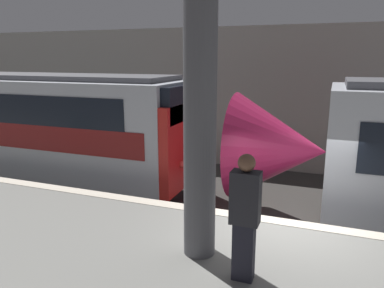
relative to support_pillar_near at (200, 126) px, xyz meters
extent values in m
plane|color=#33302D|center=(1.12, 1.70, -3.11)|extent=(120.00, 120.00, 0.00)
cube|color=beige|center=(1.12, 1.55, -1.96)|extent=(40.00, 0.30, 0.01)
cube|color=#9E998E|center=(1.12, 8.69, -0.53)|extent=(50.00, 0.15, 5.17)
cylinder|color=#56565B|center=(0.00, 0.00, 0.00)|extent=(0.47, 0.47, 3.93)
cone|color=#B21E4C|center=(0.59, 4.13, -1.21)|extent=(2.20, 2.66, 2.66)
sphere|color=#F2EFCC|center=(-0.36, 4.13, -1.63)|extent=(0.20, 0.20, 0.20)
cube|color=red|center=(-1.88, 4.13, -1.29)|extent=(0.25, 2.77, 2.24)
cube|color=black|center=(-1.88, 4.13, -0.17)|extent=(0.25, 2.49, 0.90)
sphere|color=#EA4C42|center=(-1.73, 3.49, -1.69)|extent=(0.18, 0.18, 0.18)
sphere|color=#EA4C42|center=(-1.73, 4.76, -1.69)|extent=(0.18, 0.18, 0.18)
cube|color=black|center=(0.79, -0.46, -1.56)|extent=(0.28, 0.20, 0.81)
cube|color=#232328|center=(0.79, -0.46, -0.80)|extent=(0.38, 0.24, 0.70)
sphere|color=brown|center=(0.79, -0.46, -0.34)|extent=(0.23, 0.23, 0.23)
camera|label=1|loc=(1.75, -4.94, 0.95)|focal=35.00mm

